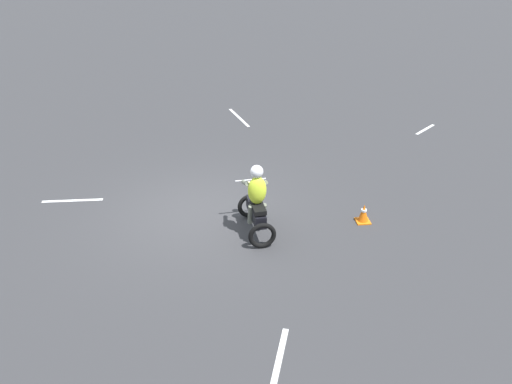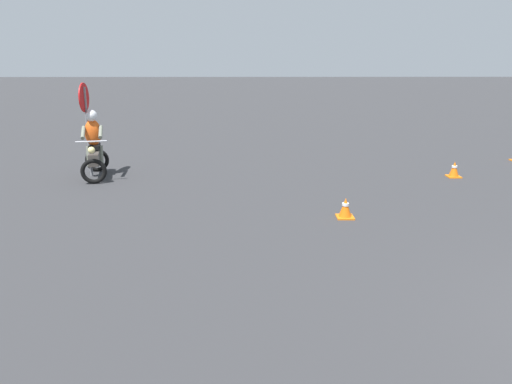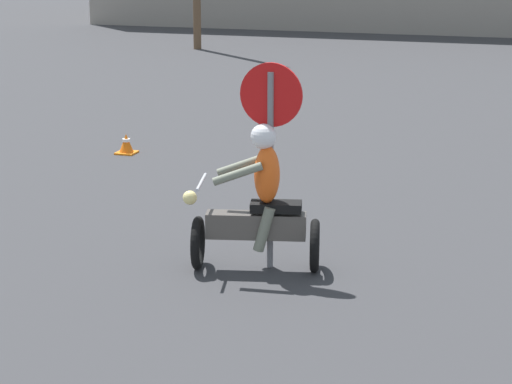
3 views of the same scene
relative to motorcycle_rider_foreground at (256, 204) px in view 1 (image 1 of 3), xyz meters
name	(u,v)px [view 1 (image 1 of 3)]	position (x,y,z in m)	size (l,w,h in m)	color
ground_plane	(198,212)	(1.30, -1.04, -0.73)	(120.00, 120.00, 0.00)	#333335
motorcycle_rider_foreground	(256,204)	(0.00, 0.00, 0.00)	(0.78, 1.54, 1.66)	black
traffic_cone_far_right	(364,214)	(-2.50, -0.21, -0.51)	(0.32, 0.32, 0.45)	orange
lane_stripe_e	(73,200)	(4.42, -1.94, -0.72)	(0.10, 1.49, 0.01)	silver
lane_stripe_n	(275,375)	(0.13, 4.06, -0.72)	(0.10, 2.03, 0.01)	silver
lane_stripe_sw	(425,129)	(-6.38, -5.92, -0.72)	(0.10, 1.26, 0.01)	silver
lane_stripe_s	(239,117)	(-0.17, -7.79, -0.72)	(0.10, 2.06, 0.01)	silver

